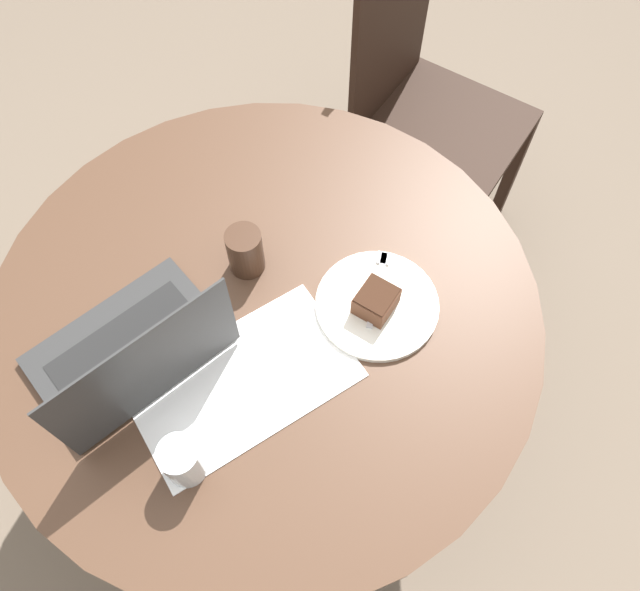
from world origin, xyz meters
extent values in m
plane|color=#6B5B4C|center=(0.00, 0.00, 0.00)|extent=(12.00, 12.00, 0.00)
cylinder|color=#4C3323|center=(0.00, 0.00, 0.01)|extent=(0.46, 0.46, 0.02)
cylinder|color=#4C3323|center=(0.00, 0.00, 0.36)|extent=(0.12, 0.12, 0.67)
cylinder|color=#4C3323|center=(0.00, 0.00, 0.71)|extent=(1.08, 1.08, 0.03)
cube|color=black|center=(0.64, 0.55, 0.46)|extent=(0.59, 0.59, 0.02)
cube|color=black|center=(0.51, 0.70, 0.71)|extent=(0.31, 0.26, 0.48)
cube|color=black|center=(0.91, 0.53, 0.23)|extent=(0.05, 0.05, 0.45)
cube|color=black|center=(0.62, 0.28, 0.23)|extent=(0.05, 0.05, 0.45)
cube|color=black|center=(0.66, 0.82, 0.23)|extent=(0.05, 0.05, 0.45)
cube|color=black|center=(0.37, 0.57, 0.23)|extent=(0.05, 0.05, 0.45)
cube|color=white|center=(-0.07, -0.14, 0.72)|extent=(0.44, 0.33, 0.00)
cylinder|color=silver|center=(0.21, -0.06, 0.73)|extent=(0.24, 0.24, 0.01)
cube|color=brown|center=(0.20, -0.07, 0.76)|extent=(0.10, 0.10, 0.05)
cube|color=#351E13|center=(0.20, -0.07, 0.78)|extent=(0.09, 0.09, 0.00)
cube|color=silver|center=(0.22, -0.04, 0.74)|extent=(0.09, 0.15, 0.00)
cube|color=silver|center=(0.25, 0.03, 0.74)|extent=(0.04, 0.04, 0.00)
cylinder|color=#3D2619|center=(-0.01, 0.10, 0.77)|extent=(0.07, 0.07, 0.10)
cylinder|color=silver|center=(-0.20, -0.27, 0.77)|extent=(0.07, 0.07, 0.10)
cube|color=#2D2D2D|center=(-0.26, -0.02, 0.73)|extent=(0.40, 0.34, 0.02)
cube|color=black|center=(-0.26, -0.02, 0.74)|extent=(0.31, 0.23, 0.00)
cube|color=#2D2D2D|center=(-0.21, -0.13, 0.85)|extent=(0.31, 0.14, 0.21)
cube|color=black|center=(-0.21, -0.13, 0.85)|extent=(0.29, 0.14, 0.20)
camera|label=1|loc=(-0.05, -0.57, 1.79)|focal=35.00mm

